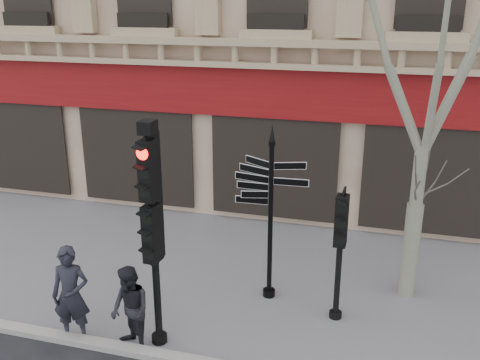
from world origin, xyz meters
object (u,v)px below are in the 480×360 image
object	(u,v)px
plane_tree	(436,22)
pedestrian_a	(71,295)
traffic_signal_secondary	(341,234)
traffic_signal_main	(152,209)
fingerpost	(271,185)
pedestrian_b	(130,310)

from	to	relation	value
plane_tree	pedestrian_a	bearing A→B (deg)	-150.50
plane_tree	traffic_signal_secondary	bearing A→B (deg)	-136.11
traffic_signal_main	fingerpost	bearing A→B (deg)	58.41
pedestrian_a	pedestrian_b	bearing A→B (deg)	-11.94
plane_tree	pedestrian_b	size ratio (longest dim) A/B	4.90
pedestrian_a	pedestrian_b	world-z (taller)	pedestrian_a
pedestrian_a	traffic_signal_secondary	bearing A→B (deg)	11.39
fingerpost	pedestrian_a	world-z (taller)	fingerpost
traffic_signal_main	pedestrian_b	size ratio (longest dim) A/B	2.56
fingerpost	plane_tree	size ratio (longest dim) A/B	0.47
fingerpost	pedestrian_b	xyz separation A→B (m)	(-1.91, -2.41, -1.65)
fingerpost	traffic_signal_main	distance (m)	2.59
plane_tree	pedestrian_a	size ratio (longest dim) A/B	4.25
traffic_signal_main	plane_tree	distance (m)	5.95
fingerpost	traffic_signal_main	xyz separation A→B (m)	(-1.55, -2.08, 0.12)
plane_tree	pedestrian_b	xyz separation A→B (m)	(-4.66, -3.26, -4.67)
traffic_signal_secondary	plane_tree	world-z (taller)	plane_tree
traffic_signal_main	traffic_signal_secondary	xyz separation A→B (m)	(2.97, 1.65, -0.80)
traffic_signal_secondary	plane_tree	xyz separation A→B (m)	(1.33, 1.28, 3.70)
traffic_signal_main	plane_tree	world-z (taller)	plane_tree
traffic_signal_main	traffic_signal_secondary	size ratio (longest dim) A/B	1.60
traffic_signal_secondary	traffic_signal_main	bearing A→B (deg)	-149.46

